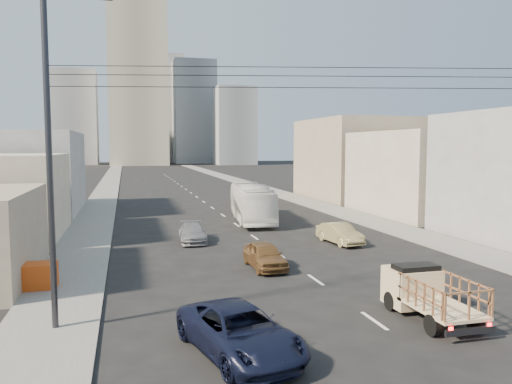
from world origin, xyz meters
name	(u,v)px	position (x,y,z in m)	size (l,w,h in m)	color
ground	(403,341)	(0.00, 0.00, 0.00)	(420.00, 420.00, 0.00)	black
sidewalk_left	(108,187)	(-11.75, 70.00, 0.06)	(3.50, 180.00, 0.12)	slate
sidewalk_right	(248,184)	(11.75, 70.00, 0.06)	(3.50, 180.00, 0.12)	slate
lane_dashes	(194,195)	(0.00, 53.00, 0.01)	(0.15, 104.00, 0.01)	silver
flatbed_pickup	(428,291)	(2.07, 1.71, 1.09)	(1.95, 4.41, 1.90)	beige
navy_pickup	(240,331)	(-5.60, 0.31, 0.75)	(2.49, 5.41, 1.50)	black
city_bus	(252,203)	(1.76, 27.79, 1.62)	(2.72, 11.63, 3.24)	white
sedan_brown	(265,255)	(-1.78, 10.92, 0.71)	(1.67, 4.15, 1.41)	brown
sedan_tan	(340,234)	(4.98, 16.22, 0.69)	(1.46, 4.19, 1.38)	#8F8053
sedan_grey	(192,233)	(-4.59, 19.35, 0.63)	(1.76, 4.32, 1.25)	slate
streetlamp_left	(52,150)	(-11.39, 4.00, 6.44)	(2.36, 0.25, 12.00)	#2D2D33
overhead_wires	(387,77)	(0.00, 1.50, 8.97)	(23.01, 5.02, 0.72)	black
crate_stack	(36,276)	(-13.00, 9.51, 0.69)	(1.80, 1.20, 1.14)	#C34612
bldg_right_mid	(428,173)	(19.50, 28.00, 4.00)	(11.00, 14.00, 8.00)	#AB9E8A
bldg_right_far	(358,159)	(20.00, 44.00, 5.00)	(12.00, 16.00, 10.00)	gray
bldg_left_far	(15,173)	(-19.50, 39.00, 4.00)	(12.00, 16.00, 8.00)	gray
high_rise_tower	(138,80)	(-4.00, 170.00, 30.00)	(20.00, 20.00, 60.00)	tan
midrise_ne	(194,113)	(18.00, 185.00, 20.00)	(16.00, 16.00, 40.00)	gray
midrise_nw	(76,118)	(-26.00, 180.00, 17.00)	(15.00, 15.00, 34.00)	gray
midrise_back	(161,110)	(6.00, 200.00, 22.00)	(18.00, 18.00, 44.00)	gray
midrise_east	(234,126)	(30.00, 165.00, 14.00)	(14.00, 14.00, 28.00)	gray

